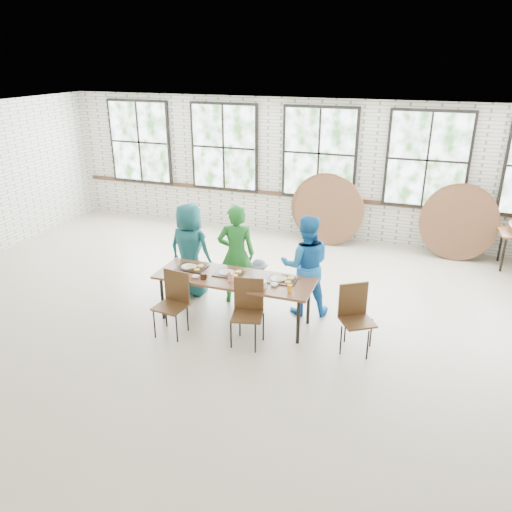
{
  "coord_description": "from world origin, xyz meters",
  "views": [
    {
      "loc": [
        2.3,
        -6.08,
        3.84
      ],
      "look_at": [
        0.0,
        0.4,
        1.05
      ],
      "focal_mm": 35.0,
      "sensor_mm": 36.0,
      "label": 1
    }
  ],
  "objects": [
    {
      "name": "adult_green",
      "position": [
        -0.5,
        0.86,
        0.83
      ],
      "size": [
        0.71,
        0.58,
        1.66
      ],
      "primitive_type": "imported",
      "rotation": [
        0.0,
        0.0,
        3.49
      ],
      "color": "#1B6722",
      "rests_on": "ground"
    },
    {
      "name": "chair_near_right",
      "position": [
        0.11,
        -0.25,
        0.56
      ],
      "size": [
        0.5,
        0.49,
        0.95
      ],
      "rotation": [
        0.0,
        0.0,
        0.23
      ],
      "color": "#462D17",
      "rests_on": "ground"
    },
    {
      "name": "chair_spare",
      "position": [
        1.56,
        0.08,
        0.56
      ],
      "size": [
        0.57,
        0.57,
        0.95
      ],
      "rotation": [
        0.0,
        0.0,
        0.58
      ],
      "color": "#462D17",
      "rests_on": "ground"
    },
    {
      "name": "room",
      "position": [
        0.0,
        4.44,
        1.83
      ],
      "size": [
        12.0,
        12.0,
        12.0
      ],
      "color": "#B4A48F",
      "rests_on": "ground"
    },
    {
      "name": "chair_near_left",
      "position": [
        -1.0,
        -0.37,
        0.56
      ],
      "size": [
        0.47,
        0.45,
        0.95
      ],
      "rotation": [
        0.0,
        0.0,
        -0.12
      ],
      "color": "#462D17",
      "rests_on": "ground"
    },
    {
      "name": "adult_teal",
      "position": [
        -1.34,
        0.86,
        0.8
      ],
      "size": [
        0.83,
        0.59,
        1.6
      ],
      "primitive_type": "imported",
      "rotation": [
        0.0,
        0.0,
        3.04
      ],
      "color": "#17584E",
      "rests_on": "ground"
    },
    {
      "name": "dining_table",
      "position": [
        -0.28,
        0.21,
        0.69
      ],
      "size": [
        2.4,
        0.8,
        0.74
      ],
      "rotation": [
        0.0,
        0.0,
        -0.0
      ],
      "color": "brown",
      "rests_on": "ground"
    },
    {
      "name": "round_tops_leaning",
      "position": [
        1.61,
        4.17,
        0.73
      ],
      "size": [
        4.21,
        0.42,
        1.5
      ],
      "color": "brown",
      "rests_on": "ground"
    },
    {
      "name": "tabletop_clutter",
      "position": [
        -0.19,
        0.19,
        0.77
      ],
      "size": [
        1.92,
        0.57,
        0.11
      ],
      "color": "black",
      "rests_on": "dining_table"
    },
    {
      "name": "adult_blue",
      "position": [
        0.65,
        0.86,
        0.81
      ],
      "size": [
        0.93,
        0.81,
        1.61
      ],
      "primitive_type": "imported",
      "rotation": [
        0.0,
        0.0,
        3.43
      ],
      "color": "blue",
      "rests_on": "ground"
    },
    {
      "name": "toddler",
      "position": [
        -0.11,
        0.86,
        0.4
      ],
      "size": [
        0.58,
        0.44,
        0.79
      ],
      "primitive_type": "imported",
      "rotation": [
        0.0,
        0.0,
        2.83
      ],
      "color": "#162446",
      "rests_on": "ground"
    }
  ]
}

